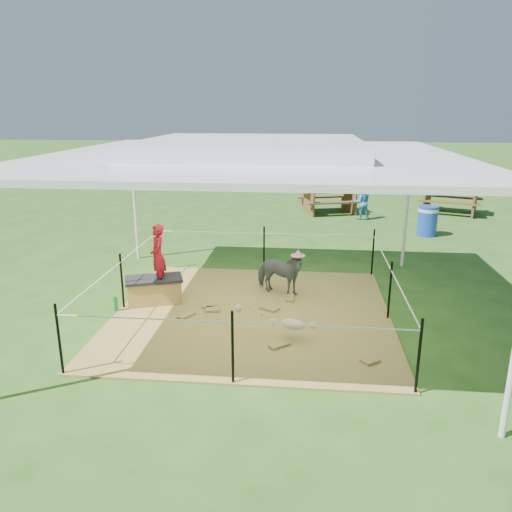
# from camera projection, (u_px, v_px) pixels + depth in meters

# --- Properties ---
(ground) EXTENTS (90.00, 90.00, 0.00)m
(ground) POSITION_uv_depth(u_px,v_px,m) (252.00, 314.00, 8.46)
(ground) COLOR #2D5919
(ground) RESTS_ON ground
(hay_patch) EXTENTS (4.60, 4.60, 0.03)m
(hay_patch) POSITION_uv_depth(u_px,v_px,m) (252.00, 313.00, 8.46)
(hay_patch) COLOR brown
(hay_patch) RESTS_ON ground
(canopy_tent) EXTENTS (6.30, 6.30, 2.90)m
(canopy_tent) POSITION_uv_depth(u_px,v_px,m) (252.00, 153.00, 7.69)
(canopy_tent) COLOR silver
(canopy_tent) RESTS_ON ground
(rope_fence) EXTENTS (4.54, 4.54, 1.00)m
(rope_fence) POSITION_uv_depth(u_px,v_px,m) (252.00, 278.00, 8.28)
(rope_fence) COLOR black
(rope_fence) RESTS_ON ground
(straw_bale) EXTENTS (1.02, 0.74, 0.41)m
(straw_bale) POSITION_uv_depth(u_px,v_px,m) (155.00, 291.00, 8.85)
(straw_bale) COLOR #B18440
(straw_bale) RESTS_ON hay_patch
(dark_cloth) EXTENTS (1.10, 0.81, 0.05)m
(dark_cloth) POSITION_uv_depth(u_px,v_px,m) (154.00, 279.00, 8.78)
(dark_cloth) COLOR black
(dark_cloth) RESTS_ON straw_bale
(woman) EXTENTS (0.39, 0.47, 1.11)m
(woman) POSITION_uv_depth(u_px,v_px,m) (158.00, 250.00, 8.62)
(woman) COLOR red
(woman) RESTS_ON straw_bale
(green_bottle) EXTENTS (0.09, 0.09, 0.26)m
(green_bottle) POSITION_uv_depth(u_px,v_px,m) (116.00, 304.00, 8.49)
(green_bottle) COLOR #1B792F
(green_bottle) RESTS_ON hay_patch
(pony) EXTENTS (1.05, 0.75, 0.81)m
(pony) POSITION_uv_depth(u_px,v_px,m) (279.00, 273.00, 9.16)
(pony) COLOR #48494D
(pony) RESTS_ON hay_patch
(pink_hat) EXTENTS (0.25, 0.25, 0.12)m
(pink_hat) POSITION_uv_depth(u_px,v_px,m) (280.00, 249.00, 9.03)
(pink_hat) COLOR pink
(pink_hat) RESTS_ON pony
(foal) EXTENTS (1.10, 0.89, 0.54)m
(foal) POSITION_uv_depth(u_px,v_px,m) (293.00, 322.00, 7.41)
(foal) COLOR #BCAC8A
(foal) RESTS_ON hay_patch
(trash_barrel) EXTENTS (0.65, 0.65, 0.81)m
(trash_barrel) POSITION_uv_depth(u_px,v_px,m) (427.00, 221.00, 13.53)
(trash_barrel) COLOR #1841B5
(trash_barrel) RESTS_ON ground
(picnic_table_near) EXTENTS (2.13, 1.80, 0.76)m
(picnic_table_near) POSITION_uv_depth(u_px,v_px,m) (329.00, 201.00, 16.51)
(picnic_table_near) COLOR brown
(picnic_table_near) RESTS_ON ground
(picnic_table_far) EXTENTS (2.27, 1.96, 0.79)m
(picnic_table_far) POSITION_uv_depth(u_px,v_px,m) (451.00, 201.00, 16.44)
(picnic_table_far) COLOR brown
(picnic_table_far) RESTS_ON ground
(distant_person) EXTENTS (0.57, 0.47, 1.08)m
(distant_person) POSITION_uv_depth(u_px,v_px,m) (362.00, 202.00, 15.49)
(distant_person) COLOR #3484C5
(distant_person) RESTS_ON ground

